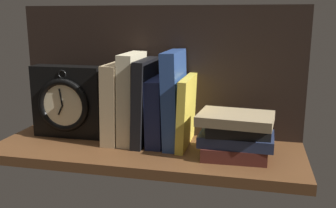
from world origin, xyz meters
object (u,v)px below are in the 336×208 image
(book_blue_modern, at_px, (175,99))
(book_yellow_seinlanguage, at_px, (186,112))
(framed_clock, at_px, (68,102))
(book_navy_bierce, at_px, (159,111))
(book_tan_shortstories, at_px, (117,102))
(book_black_skeptic, at_px, (145,101))
(book_stack_side, at_px, (236,135))
(book_cream_twain, at_px, (132,98))

(book_blue_modern, relative_size, book_yellow_seinlanguage, 1.36)
(framed_clock, bearing_deg, book_navy_bierce, 0.64)
(book_blue_modern, bearing_deg, book_tan_shortstories, 180.00)
(book_black_skeptic, height_order, book_blue_modern, book_blue_modern)
(book_stack_side, bearing_deg, book_yellow_seinlanguage, 156.39)
(book_navy_bierce, xyz_separation_m, book_yellow_seinlanguage, (0.07, 0.00, 0.00))
(book_blue_modern, bearing_deg, book_black_skeptic, 180.00)
(framed_clock, bearing_deg, book_blue_modern, 0.55)
(book_tan_shortstories, bearing_deg, book_navy_bierce, 0.00)
(book_cream_twain, height_order, book_black_skeptic, book_cream_twain)
(book_tan_shortstories, height_order, book_cream_twain, book_cream_twain)
(book_blue_modern, height_order, framed_clock, book_blue_modern)
(book_black_skeptic, relative_size, book_blue_modern, 0.91)
(book_black_skeptic, height_order, book_navy_bierce, book_black_skeptic)
(book_yellow_seinlanguage, bearing_deg, book_tan_shortstories, 180.00)
(framed_clock, relative_size, book_stack_side, 1.08)
(book_navy_bierce, relative_size, book_blue_modern, 0.71)
(book_tan_shortstories, distance_m, framed_clock, 0.14)
(book_black_skeptic, relative_size, book_navy_bierce, 1.28)
(book_stack_side, bearing_deg, book_navy_bierce, 164.42)
(book_cream_twain, height_order, book_blue_modern, book_blue_modern)
(book_cream_twain, relative_size, book_black_skeptic, 1.07)
(book_blue_modern, xyz_separation_m, book_stack_side, (0.16, -0.06, -0.07))
(book_navy_bierce, bearing_deg, book_tan_shortstories, 180.00)
(book_tan_shortstories, bearing_deg, book_stack_side, -10.11)
(book_stack_side, bearing_deg, book_tan_shortstories, 169.89)
(book_cream_twain, distance_m, book_yellow_seinlanguage, 0.15)
(book_navy_bierce, distance_m, framed_clock, 0.26)
(book_yellow_seinlanguage, relative_size, framed_clock, 0.91)
(book_blue_modern, distance_m, book_stack_side, 0.18)
(book_stack_side, bearing_deg, book_black_skeptic, 166.73)
(book_cream_twain, xyz_separation_m, book_yellow_seinlanguage, (0.15, 0.00, -0.03))
(book_cream_twain, relative_size, book_stack_side, 1.30)
(book_tan_shortstories, bearing_deg, book_blue_modern, 0.00)
(book_tan_shortstories, distance_m, book_cream_twain, 0.04)
(book_navy_bierce, bearing_deg, framed_clock, -179.36)
(book_cream_twain, distance_m, book_blue_modern, 0.11)
(book_yellow_seinlanguage, height_order, framed_clock, framed_clock)
(book_cream_twain, bearing_deg, book_blue_modern, 0.00)
(book_cream_twain, relative_size, book_blue_modern, 0.97)
(book_black_skeptic, xyz_separation_m, book_yellow_seinlanguage, (0.11, 0.00, -0.02))
(book_cream_twain, relative_size, book_yellow_seinlanguage, 1.32)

